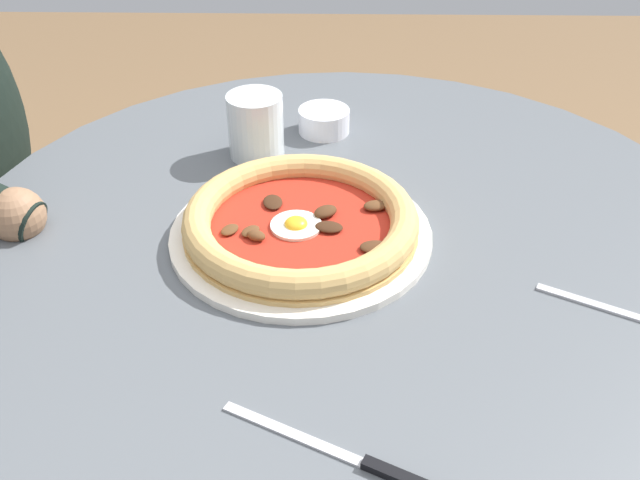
# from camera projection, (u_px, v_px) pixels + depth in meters

# --- Properties ---
(dining_table) EXTENTS (1.00, 1.00, 0.74)m
(dining_table) POSITION_uv_depth(u_px,v_px,m) (346.00, 335.00, 1.00)
(dining_table) COLOR #565B60
(dining_table) RESTS_ON ground
(pizza_on_plate) EXTENTS (0.32, 0.32, 0.04)m
(pizza_on_plate) POSITION_uv_depth(u_px,v_px,m) (301.00, 224.00, 0.88)
(pizza_on_plate) COLOR white
(pizza_on_plate) RESTS_ON dining_table
(water_glass) EXTENTS (0.08, 0.08, 0.09)m
(water_glass) POSITION_uv_depth(u_px,v_px,m) (256.00, 130.00, 1.04)
(water_glass) COLOR silver
(water_glass) RESTS_ON dining_table
(steak_knife) EXTENTS (0.11, 0.21, 0.01)m
(steak_knife) POSITION_uv_depth(u_px,v_px,m) (373.00, 466.00, 0.62)
(steak_knife) COLOR silver
(steak_knife) RESTS_ON dining_table
(ramekin_capers) EXTENTS (0.08, 0.08, 0.04)m
(ramekin_capers) POSITION_uv_depth(u_px,v_px,m) (324.00, 120.00, 1.11)
(ramekin_capers) COLOR white
(ramekin_capers) RESTS_ON dining_table
(fork_utensil) EXTENTS (0.10, 0.17, 0.00)m
(fork_utensil) POSITION_uv_depth(u_px,v_px,m) (623.00, 313.00, 0.78)
(fork_utensil) COLOR #BCBCC1
(fork_utensil) RESTS_ON dining_table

